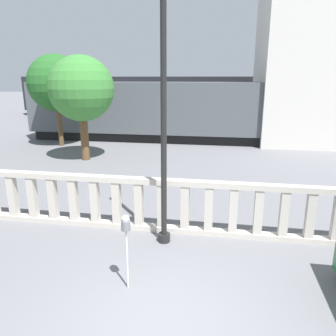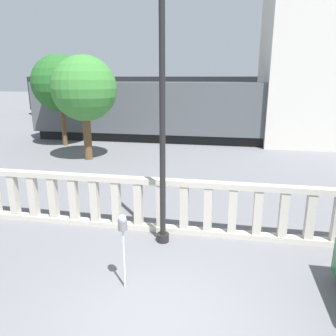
# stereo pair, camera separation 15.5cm
# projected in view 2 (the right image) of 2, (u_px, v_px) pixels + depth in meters

# --- Properties ---
(ground_plane) EXTENTS (160.00, 160.00, 0.00)m
(ground_plane) POSITION_uv_depth(u_px,v_px,m) (155.00, 323.00, 5.28)
(ground_plane) COLOR slate
(balustrade) EXTENTS (13.94, 0.24, 1.40)m
(balustrade) POSITION_uv_depth(u_px,v_px,m) (184.00, 207.00, 8.15)
(balustrade) COLOR #BCB5A8
(balustrade) RESTS_ON ground
(lamppost) EXTENTS (0.32, 0.32, 6.07)m
(lamppost) POSITION_uv_depth(u_px,v_px,m) (162.00, 102.00, 7.01)
(lamppost) COLOR black
(lamppost) RESTS_ON ground
(parking_meter) EXTENTS (0.17, 0.17, 1.47)m
(parking_meter) POSITION_uv_depth(u_px,v_px,m) (123.00, 230.00, 5.86)
(parking_meter) COLOR silver
(parking_meter) RESTS_ON ground
(train_near) EXTENTS (25.97, 2.62, 4.15)m
(train_near) POSITION_uv_depth(u_px,v_px,m) (248.00, 112.00, 19.16)
(train_near) COLOR black
(train_near) RESTS_ON ground
(train_far) EXTENTS (29.32, 2.78, 4.49)m
(train_far) POSITION_uv_depth(u_px,v_px,m) (172.00, 96.00, 32.38)
(train_far) COLOR black
(train_far) RESTS_ON ground
(tree_left) EXTENTS (2.97, 2.97, 4.81)m
(tree_left) POSITION_uv_depth(u_px,v_px,m) (84.00, 89.00, 14.94)
(tree_left) COLOR brown
(tree_left) RESTS_ON ground
(tree_right) EXTENTS (3.13, 3.13, 5.07)m
(tree_right) POSITION_uv_depth(u_px,v_px,m) (60.00, 83.00, 18.18)
(tree_right) COLOR brown
(tree_right) RESTS_ON ground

